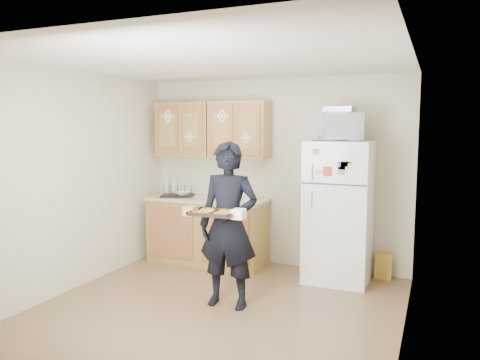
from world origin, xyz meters
name	(u,v)px	position (x,y,z in m)	size (l,w,h in m)	color
floor	(217,310)	(0.00, 0.00, 0.00)	(3.60, 3.60, 0.00)	brown
ceiling	(215,61)	(0.00, 0.00, 2.50)	(3.60, 3.60, 0.00)	white
wall_back	(274,173)	(0.00, 1.80, 1.25)	(3.60, 0.04, 2.50)	beige
wall_front	(93,223)	(0.00, -1.80, 1.25)	(3.60, 0.04, 2.50)	beige
wall_left	(74,181)	(-1.80, 0.00, 1.25)	(0.04, 3.60, 2.50)	beige
wall_right	(407,200)	(1.80, 0.00, 1.25)	(0.04, 3.60, 2.50)	beige
refrigerator	(339,211)	(0.95, 1.43, 0.85)	(0.75, 0.70, 1.70)	white
base_cabinet	(208,232)	(-0.85, 1.48, 0.43)	(1.60, 0.60, 0.86)	olive
countertop	(207,199)	(-0.85, 1.48, 0.88)	(1.64, 0.64, 0.04)	beige
upper_cab_left	(186,130)	(-1.25, 1.61, 1.83)	(0.80, 0.33, 0.75)	olive
upper_cab_right	(240,130)	(-0.43, 1.61, 1.83)	(0.80, 0.33, 0.75)	olive
cereal_box	(383,266)	(1.47, 1.67, 0.16)	(0.20, 0.07, 0.32)	gold
person	(228,225)	(0.07, 0.16, 0.86)	(0.63, 0.41, 1.72)	black
baking_tray	(214,213)	(0.05, -0.14, 1.03)	(0.44, 0.33, 0.04)	black
pizza_front_left	(201,212)	(-0.05, -0.22, 1.05)	(0.15, 0.15, 0.02)	orange
pizza_front_right	(221,214)	(0.16, -0.21, 1.05)	(0.15, 0.15, 0.02)	orange
pizza_back_left	(207,210)	(-0.06, -0.07, 1.05)	(0.15, 0.15, 0.02)	orange
pizza_back_right	(227,211)	(0.15, -0.06, 1.05)	(0.15, 0.15, 0.02)	orange
microwave	(337,127)	(0.92, 1.38, 1.86)	(0.59, 0.40, 0.33)	white
foil_pan	(340,110)	(0.94, 1.41, 2.06)	(0.34, 0.24, 0.07)	#AFAFB6
dish_rack	(178,190)	(-1.30, 1.45, 0.99)	(0.44, 0.33, 0.18)	black
bowl	(183,193)	(-1.22, 1.45, 0.95)	(0.21, 0.21, 0.05)	white
soap_bottle	(248,195)	(-0.20, 1.34, 0.99)	(0.08, 0.08, 0.18)	white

